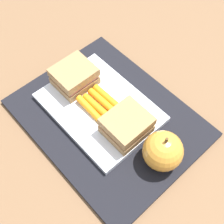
{
  "coord_description": "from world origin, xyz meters",
  "views": [
    {
      "loc": [
        0.24,
        -0.2,
        0.52
      ],
      "look_at": [
        0.01,
        0.0,
        0.04
      ],
      "focal_mm": 47.61,
      "sensor_mm": 36.0,
      "label": 1
    }
  ],
  "objects_px": {
    "carrot_sticks_bundle": "(99,104)",
    "food_tray": "(100,107)",
    "sandwich_half_right": "(127,125)",
    "apple": "(163,151)",
    "sandwich_half_left": "(74,76)"
  },
  "relations": [
    {
      "from": "food_tray",
      "to": "sandwich_half_right",
      "type": "bearing_deg",
      "value": 0.0
    },
    {
      "from": "sandwich_half_left",
      "to": "carrot_sticks_bundle",
      "type": "height_order",
      "value": "sandwich_half_left"
    },
    {
      "from": "sandwich_half_left",
      "to": "sandwich_half_right",
      "type": "xyz_separation_m",
      "value": [
        0.16,
        0.0,
        0.0
      ]
    },
    {
      "from": "apple",
      "to": "sandwich_half_right",
      "type": "bearing_deg",
      "value": -173.14
    },
    {
      "from": "sandwich_half_left",
      "to": "apple",
      "type": "bearing_deg",
      "value": 2.35
    },
    {
      "from": "carrot_sticks_bundle",
      "to": "food_tray",
      "type": "bearing_deg",
      "value": 43.56
    },
    {
      "from": "food_tray",
      "to": "apple",
      "type": "relative_size",
      "value": 2.75
    },
    {
      "from": "food_tray",
      "to": "sandwich_half_right",
      "type": "height_order",
      "value": "sandwich_half_right"
    },
    {
      "from": "food_tray",
      "to": "sandwich_half_right",
      "type": "distance_m",
      "value": 0.08
    },
    {
      "from": "sandwich_half_left",
      "to": "sandwich_half_right",
      "type": "height_order",
      "value": "same"
    },
    {
      "from": "sandwich_half_right",
      "to": "apple",
      "type": "bearing_deg",
      "value": 6.86
    },
    {
      "from": "carrot_sticks_bundle",
      "to": "apple",
      "type": "height_order",
      "value": "apple"
    },
    {
      "from": "sandwich_half_right",
      "to": "carrot_sticks_bundle",
      "type": "relative_size",
      "value": 1.02
    },
    {
      "from": "sandwich_half_right",
      "to": "sandwich_half_left",
      "type": "bearing_deg",
      "value": 180.0
    },
    {
      "from": "sandwich_half_right",
      "to": "apple",
      "type": "distance_m",
      "value": 0.08
    }
  ]
}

